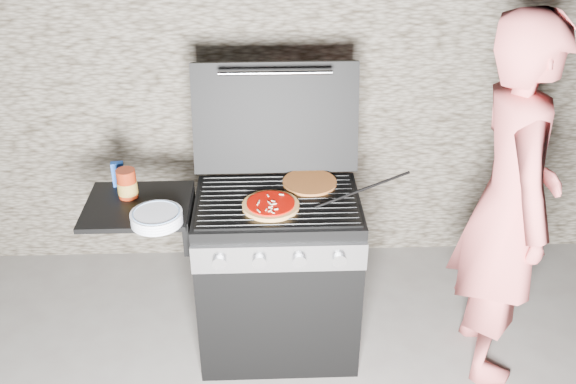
{
  "coord_description": "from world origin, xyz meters",
  "views": [
    {
      "loc": [
        -0.05,
        -2.65,
        2.47
      ],
      "look_at": [
        0.05,
        0.0,
        0.95
      ],
      "focal_mm": 40.0,
      "sensor_mm": 36.0,
      "label": 1
    }
  ],
  "objects_px": {
    "gas_grill": "(230,276)",
    "pizza_topped": "(271,205)",
    "person": "(509,205)",
    "sauce_jar": "(127,183)"
  },
  "relations": [
    {
      "from": "person",
      "to": "sauce_jar",
      "type": "bearing_deg",
      "value": 86.98
    },
    {
      "from": "pizza_topped",
      "to": "sauce_jar",
      "type": "height_order",
      "value": "sauce_jar"
    },
    {
      "from": "pizza_topped",
      "to": "person",
      "type": "xyz_separation_m",
      "value": [
        1.11,
        -0.05,
        0.0
      ]
    },
    {
      "from": "gas_grill",
      "to": "person",
      "type": "bearing_deg",
      "value": -5.24
    },
    {
      "from": "gas_grill",
      "to": "person",
      "type": "height_order",
      "value": "person"
    },
    {
      "from": "gas_grill",
      "to": "pizza_topped",
      "type": "distance_m",
      "value": 0.52
    },
    {
      "from": "gas_grill",
      "to": "pizza_topped",
      "type": "xyz_separation_m",
      "value": [
        0.22,
        -0.07,
        0.47
      ]
    },
    {
      "from": "gas_grill",
      "to": "sauce_jar",
      "type": "relative_size",
      "value": 9.24
    },
    {
      "from": "gas_grill",
      "to": "sauce_jar",
      "type": "bearing_deg",
      "value": 171.8
    },
    {
      "from": "pizza_topped",
      "to": "person",
      "type": "distance_m",
      "value": 1.12
    }
  ]
}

